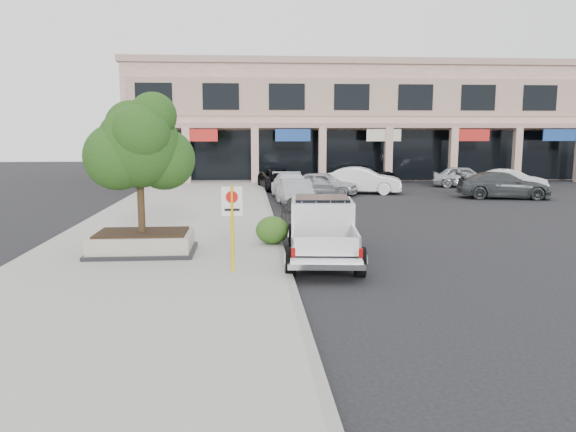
{
  "coord_description": "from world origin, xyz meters",
  "views": [
    {
      "loc": [
        -2.64,
        -14.57,
        3.88
      ],
      "look_at": [
        -1.45,
        1.5,
        1.44
      ],
      "focal_mm": 35.0,
      "sensor_mm": 36.0,
      "label": 1
    }
  ],
  "objects_px": {
    "curb_car_b": "(296,193)",
    "curb_car_c": "(291,186)",
    "pickup_truck": "(323,231)",
    "lot_car_a": "(323,184)",
    "lot_car_d": "(366,174)",
    "curb_car_d": "(280,179)",
    "lot_car_b": "(362,180)",
    "lot_car_e": "(464,177)",
    "no_parking_sign": "(232,217)",
    "planter_tree": "(144,147)",
    "curb_car_a": "(307,214)",
    "lot_car_c": "(503,185)",
    "planter": "(143,243)",
    "lot_car_f": "(511,180)"
  },
  "relations": [
    {
      "from": "curb_car_b",
      "to": "curb_car_c",
      "type": "bearing_deg",
      "value": 87.75
    },
    {
      "from": "pickup_truck",
      "to": "lot_car_a",
      "type": "bearing_deg",
      "value": 87.88
    },
    {
      "from": "curb_car_b",
      "to": "lot_car_d",
      "type": "bearing_deg",
      "value": 61.7
    },
    {
      "from": "curb_car_d",
      "to": "lot_car_b",
      "type": "distance_m",
      "value": 5.69
    },
    {
      "from": "curb_car_c",
      "to": "lot_car_e",
      "type": "relative_size",
      "value": 1.15
    },
    {
      "from": "curb_car_b",
      "to": "lot_car_d",
      "type": "distance_m",
      "value": 14.38
    },
    {
      "from": "lot_car_e",
      "to": "curb_car_b",
      "type": "bearing_deg",
      "value": 143.38
    },
    {
      "from": "no_parking_sign",
      "to": "lot_car_b",
      "type": "relative_size",
      "value": 0.46
    },
    {
      "from": "planter_tree",
      "to": "lot_car_b",
      "type": "relative_size",
      "value": 0.81
    },
    {
      "from": "planter_tree",
      "to": "curb_car_a",
      "type": "distance_m",
      "value": 7.19
    },
    {
      "from": "curb_car_b",
      "to": "lot_car_c",
      "type": "height_order",
      "value": "lot_car_c"
    },
    {
      "from": "curb_car_d",
      "to": "lot_car_b",
      "type": "height_order",
      "value": "lot_car_b"
    },
    {
      "from": "planter_tree",
      "to": "pickup_truck",
      "type": "xyz_separation_m",
      "value": [
        5.38,
        -0.91,
        -2.5
      ]
    },
    {
      "from": "planter",
      "to": "lot_car_c",
      "type": "relative_size",
      "value": 0.61
    },
    {
      "from": "curb_car_a",
      "to": "lot_car_c",
      "type": "relative_size",
      "value": 0.79
    },
    {
      "from": "curb_car_b",
      "to": "lot_car_c",
      "type": "distance_m",
      "value": 12.73
    },
    {
      "from": "lot_car_a",
      "to": "lot_car_e",
      "type": "height_order",
      "value": "lot_car_e"
    },
    {
      "from": "no_parking_sign",
      "to": "lot_car_d",
      "type": "distance_m",
      "value": 28.45
    },
    {
      "from": "lot_car_d",
      "to": "curb_car_d",
      "type": "bearing_deg",
      "value": 99.43
    },
    {
      "from": "pickup_truck",
      "to": "lot_car_b",
      "type": "distance_m",
      "value": 18.86
    },
    {
      "from": "no_parking_sign",
      "to": "lot_car_d",
      "type": "bearing_deg",
      "value": 70.8
    },
    {
      "from": "lot_car_d",
      "to": "lot_car_e",
      "type": "distance_m",
      "value": 7.16
    },
    {
      "from": "no_parking_sign",
      "to": "curb_car_d",
      "type": "bearing_deg",
      "value": 83.43
    },
    {
      "from": "lot_car_d",
      "to": "lot_car_e",
      "type": "bearing_deg",
      "value": -141.79
    },
    {
      "from": "pickup_truck",
      "to": "lot_car_c",
      "type": "bearing_deg",
      "value": 55.58
    },
    {
      "from": "pickup_truck",
      "to": "curb_car_b",
      "type": "relative_size",
      "value": 1.35
    },
    {
      "from": "planter",
      "to": "curb_car_d",
      "type": "height_order",
      "value": "curb_car_d"
    },
    {
      "from": "lot_car_b",
      "to": "lot_car_f",
      "type": "bearing_deg",
      "value": -71.1
    },
    {
      "from": "no_parking_sign",
      "to": "lot_car_e",
      "type": "xyz_separation_m",
      "value": [
        15.59,
        23.33,
        -0.89
      ]
    },
    {
      "from": "curb_car_b",
      "to": "curb_car_a",
      "type": "bearing_deg",
      "value": -93.58
    },
    {
      "from": "no_parking_sign",
      "to": "curb_car_d",
      "type": "relative_size",
      "value": 0.45
    },
    {
      "from": "curb_car_b",
      "to": "curb_car_c",
      "type": "distance_m",
      "value": 3.53
    },
    {
      "from": "planter_tree",
      "to": "pickup_truck",
      "type": "bearing_deg",
      "value": -9.57
    },
    {
      "from": "curb_car_d",
      "to": "planter_tree",
      "type": "bearing_deg",
      "value": -112.52
    },
    {
      "from": "lot_car_b",
      "to": "lot_car_c",
      "type": "xyz_separation_m",
      "value": [
        7.73,
        -3.17,
        -0.06
      ]
    },
    {
      "from": "planter",
      "to": "no_parking_sign",
      "type": "xyz_separation_m",
      "value": [
        2.84,
        -2.52,
        1.16
      ]
    },
    {
      "from": "no_parking_sign",
      "to": "lot_car_e",
      "type": "height_order",
      "value": "no_parking_sign"
    },
    {
      "from": "planter_tree",
      "to": "lot_car_f",
      "type": "bearing_deg",
      "value": 41.3
    },
    {
      "from": "lot_car_a",
      "to": "lot_car_d",
      "type": "height_order",
      "value": "lot_car_a"
    },
    {
      "from": "no_parking_sign",
      "to": "lot_car_d",
      "type": "height_order",
      "value": "no_parking_sign"
    },
    {
      "from": "planter",
      "to": "pickup_truck",
      "type": "xyz_separation_m",
      "value": [
        5.52,
        -0.75,
        0.44
      ]
    },
    {
      "from": "lot_car_f",
      "to": "curb_car_b",
      "type": "bearing_deg",
      "value": 123.16
    },
    {
      "from": "lot_car_d",
      "to": "curb_car_b",
      "type": "bearing_deg",
      "value": 131.16
    },
    {
      "from": "planter",
      "to": "lot_car_a",
      "type": "xyz_separation_m",
      "value": [
        7.9,
        16.6,
        0.24
      ]
    },
    {
      "from": "planter_tree",
      "to": "curb_car_c",
      "type": "bearing_deg",
      "value": 69.08
    },
    {
      "from": "lot_car_b",
      "to": "lot_car_d",
      "type": "xyz_separation_m",
      "value": [
        1.73,
        6.88,
        -0.15
      ]
    },
    {
      "from": "lot_car_c",
      "to": "lot_car_f",
      "type": "distance_m",
      "value": 4.34
    },
    {
      "from": "pickup_truck",
      "to": "curb_car_b",
      "type": "height_order",
      "value": "pickup_truck"
    },
    {
      "from": "curb_car_d",
      "to": "lot_car_b",
      "type": "xyz_separation_m",
      "value": [
        5.01,
        -2.7,
        0.11
      ]
    },
    {
      "from": "planter",
      "to": "curb_car_d",
      "type": "distance_m",
      "value": 20.87
    }
  ]
}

